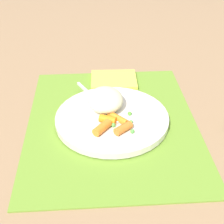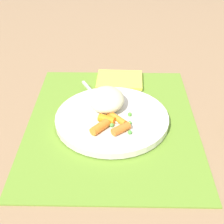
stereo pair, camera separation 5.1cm
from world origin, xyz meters
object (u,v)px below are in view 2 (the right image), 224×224
Objects in this scene: rice_mound at (106,99)px; napkin at (120,80)px; fork at (103,105)px; plate at (112,118)px; carrot_portion at (110,124)px.

rice_mound is 0.79× the size of napkin.
rice_mound is 0.53× the size of fork.
fork reaches higher than plate.
napkin is at bearing 168.60° from rice_mound.
napkin is (-0.22, 0.02, -0.02)m from carrot_portion.
plate is 2.63× the size of rice_mound.
rice_mound is 0.02m from fork.
fork is (-0.08, -0.02, -0.01)m from carrot_portion.
carrot_portion reaches higher than plate.
carrot_portion is at bearing -3.85° from plate.
rice_mound is at bearing -158.22° from plate.
carrot_portion is 0.08m from fork.
fork is 0.15m from napkin.
plate is at bearing 176.15° from carrot_portion.
carrot_portion is at bearing 12.62° from fork.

